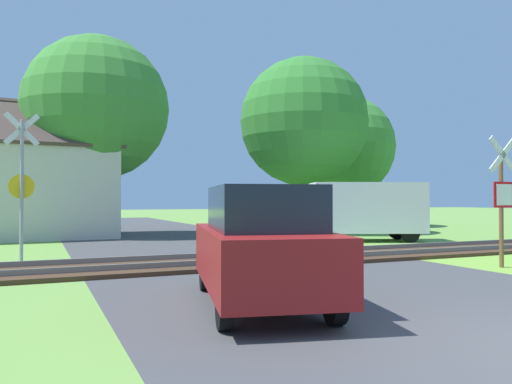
{
  "coord_description": "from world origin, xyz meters",
  "views": [
    {
      "loc": [
        -5.02,
        -3.3,
        1.58
      ],
      "look_at": [
        0.5,
        9.25,
        1.8
      ],
      "focal_mm": 35.0,
      "sensor_mm": 36.0,
      "label": 1
    }
  ],
  "objects_px": {
    "tree_far": "(344,147)",
    "tree_center": "(97,108)",
    "house": "(20,188)",
    "parked_car": "(260,246)",
    "mail_truck": "(362,209)",
    "crossing_sign_far": "(22,178)",
    "tree_right": "(304,122)",
    "stop_sign_near": "(502,195)"
  },
  "relations": [
    {
      "from": "tree_far",
      "to": "parked_car",
      "type": "relative_size",
      "value": 1.86
    },
    {
      "from": "stop_sign_near",
      "to": "mail_truck",
      "type": "xyz_separation_m",
      "value": [
        1.52,
        7.59,
        -0.46
      ]
    },
    {
      "from": "crossing_sign_far",
      "to": "tree_right",
      "type": "height_order",
      "value": "tree_right"
    },
    {
      "from": "tree_center",
      "to": "crossing_sign_far",
      "type": "bearing_deg",
      "value": -107.65
    },
    {
      "from": "tree_center",
      "to": "parked_car",
      "type": "relative_size",
      "value": 2.07
    },
    {
      "from": "stop_sign_near",
      "to": "house",
      "type": "distance_m",
      "value": 18.1
    },
    {
      "from": "stop_sign_near",
      "to": "tree_right",
      "type": "xyz_separation_m",
      "value": [
        1.96,
        12.92,
        3.69
      ]
    },
    {
      "from": "house",
      "to": "tree_center",
      "type": "height_order",
      "value": "tree_center"
    },
    {
      "from": "tree_center",
      "to": "tree_far",
      "type": "bearing_deg",
      "value": 10.2
    },
    {
      "from": "tree_right",
      "to": "mail_truck",
      "type": "distance_m",
      "value": 6.78
    },
    {
      "from": "house",
      "to": "tree_right",
      "type": "xyz_separation_m",
      "value": [
        12.57,
        -1.74,
        3.32
      ]
    },
    {
      "from": "tree_far",
      "to": "tree_center",
      "type": "xyz_separation_m",
      "value": [
        -14.71,
        -2.65,
        0.82
      ]
    },
    {
      "from": "crossing_sign_far",
      "to": "house",
      "type": "relative_size",
      "value": 0.49
    },
    {
      "from": "tree_right",
      "to": "parked_car",
      "type": "distance_m",
      "value": 17.51
    },
    {
      "from": "mail_truck",
      "to": "parked_car",
      "type": "bearing_deg",
      "value": 159.29
    },
    {
      "from": "crossing_sign_far",
      "to": "house",
      "type": "distance_m",
      "value": 8.71
    },
    {
      "from": "crossing_sign_far",
      "to": "tree_far",
      "type": "relative_size",
      "value": 0.49
    },
    {
      "from": "tree_center",
      "to": "parked_car",
      "type": "height_order",
      "value": "tree_center"
    },
    {
      "from": "stop_sign_near",
      "to": "tree_center",
      "type": "relative_size",
      "value": 0.35
    },
    {
      "from": "mail_truck",
      "to": "tree_far",
      "type": "bearing_deg",
      "value": -8.22
    },
    {
      "from": "tree_center",
      "to": "parked_car",
      "type": "bearing_deg",
      "value": -87.58
    },
    {
      "from": "tree_center",
      "to": "house",
      "type": "bearing_deg",
      "value": 179.12
    },
    {
      "from": "tree_far",
      "to": "mail_truck",
      "type": "bearing_deg",
      "value": -120.21
    },
    {
      "from": "crossing_sign_far",
      "to": "tree_center",
      "type": "bearing_deg",
      "value": 64.56
    },
    {
      "from": "tree_far",
      "to": "mail_truck",
      "type": "relative_size",
      "value": 1.51
    },
    {
      "from": "house",
      "to": "tree_far",
      "type": "relative_size",
      "value": 1.0
    },
    {
      "from": "house",
      "to": "tree_far",
      "type": "xyz_separation_m",
      "value": [
        17.76,
        2.6,
        2.75
      ]
    },
    {
      "from": "stop_sign_near",
      "to": "house",
      "type": "bearing_deg",
      "value": -53.35
    },
    {
      "from": "tree_center",
      "to": "mail_truck",
      "type": "xyz_separation_m",
      "value": [
        9.08,
        -7.03,
        -4.4
      ]
    },
    {
      "from": "parked_car",
      "to": "tree_center",
      "type": "bearing_deg",
      "value": 105.5
    },
    {
      "from": "tree_right",
      "to": "tree_far",
      "type": "bearing_deg",
      "value": 39.86
    },
    {
      "from": "stop_sign_near",
      "to": "tree_right",
      "type": "distance_m",
      "value": 13.58
    },
    {
      "from": "tree_far",
      "to": "mail_truck",
      "type": "height_order",
      "value": "tree_far"
    },
    {
      "from": "tree_far",
      "to": "tree_right",
      "type": "xyz_separation_m",
      "value": [
        -5.19,
        -4.34,
        0.57
      ]
    },
    {
      "from": "crossing_sign_far",
      "to": "tree_right",
      "type": "distance_m",
      "value": 14.48
    },
    {
      "from": "tree_far",
      "to": "tree_right",
      "type": "distance_m",
      "value": 6.79
    },
    {
      "from": "house",
      "to": "parked_car",
      "type": "bearing_deg",
      "value": -80.33
    },
    {
      "from": "tree_right",
      "to": "mail_truck",
      "type": "height_order",
      "value": "tree_right"
    },
    {
      "from": "tree_center",
      "to": "tree_right",
      "type": "bearing_deg",
      "value": -10.06
    },
    {
      "from": "crossing_sign_far",
      "to": "mail_truck",
      "type": "height_order",
      "value": "crossing_sign_far"
    },
    {
      "from": "tree_center",
      "to": "parked_car",
      "type": "xyz_separation_m",
      "value": [
        0.68,
        -16.12,
        -4.75
      ]
    },
    {
      "from": "house",
      "to": "crossing_sign_far",
      "type": "bearing_deg",
      "value": -91.37
    }
  ]
}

